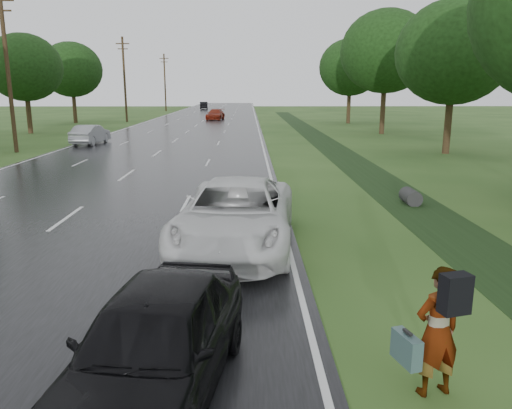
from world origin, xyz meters
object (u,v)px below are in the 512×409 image
object	(u,v)px
white_pickup	(236,215)
pedestrian	(437,330)
silver_sedan	(90,134)
dark_sedan	(155,343)

from	to	relation	value
white_pickup	pedestrian	bearing A→B (deg)	-60.96
white_pickup	silver_sedan	xyz separation A→B (m)	(-11.20, 24.51, -0.15)
pedestrian	silver_sedan	bearing A→B (deg)	-81.29
dark_sedan	silver_sedan	xyz separation A→B (m)	(-10.30, 30.86, -0.06)
pedestrian	silver_sedan	size ratio (longest dim) A/B	0.43
silver_sedan	white_pickup	bearing A→B (deg)	119.93
pedestrian	white_pickup	world-z (taller)	pedestrian
pedestrian	white_pickup	xyz separation A→B (m)	(-2.78, 6.32, -0.05)
dark_sedan	white_pickup	bearing A→B (deg)	90.88
dark_sedan	silver_sedan	size ratio (longest dim) A/B	1.05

